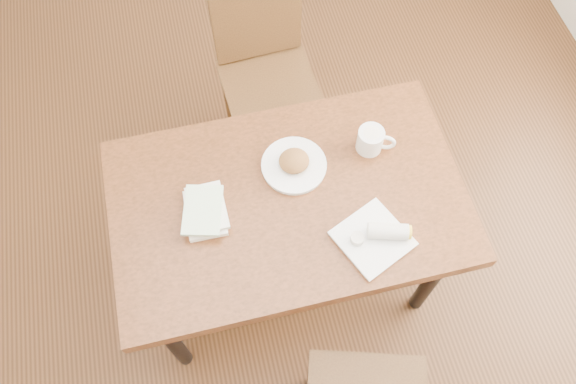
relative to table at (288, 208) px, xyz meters
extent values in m
cube|color=#472814|center=(0.00, 0.00, -0.67)|extent=(4.00, 5.00, 0.01)
cube|color=brown|center=(0.00, 0.00, 0.05)|extent=(1.27, 0.79, 0.06)
cylinder|color=black|center=(-0.54, -0.30, -0.32)|extent=(0.06, 0.06, 0.69)
cylinder|color=black|center=(0.54, -0.30, -0.32)|extent=(0.06, 0.06, 0.69)
cylinder|color=black|center=(-0.54, 0.30, -0.32)|extent=(0.06, 0.06, 0.69)
cylinder|color=black|center=(0.54, 0.30, -0.32)|extent=(0.06, 0.06, 0.69)
cylinder|color=#462E14|center=(-0.02, -0.52, -0.44)|extent=(0.04, 0.04, 0.45)
cylinder|color=#462E14|center=(0.33, -0.62, -0.44)|extent=(0.04, 0.04, 0.45)
cylinder|color=#4E3216|center=(0.26, 0.90, -0.44)|extent=(0.04, 0.04, 0.45)
cylinder|color=#4E3216|center=(-0.10, 0.88, -0.44)|extent=(0.04, 0.04, 0.45)
cylinder|color=#4E3216|center=(0.28, 0.54, -0.44)|extent=(0.04, 0.04, 0.45)
cylinder|color=#4E3216|center=(-0.08, 0.52, -0.44)|extent=(0.04, 0.04, 0.45)
cube|color=#4E3216|center=(0.09, 0.71, -0.20)|extent=(0.44, 0.44, 0.04)
cube|color=#4E3216|center=(0.08, 0.90, 0.06)|extent=(0.40, 0.06, 0.45)
cylinder|color=white|center=(0.05, 0.12, 0.09)|extent=(0.24, 0.24, 0.02)
cylinder|color=white|center=(0.05, 0.12, 0.10)|extent=(0.24, 0.24, 0.01)
ellipsoid|color=#B27538|center=(0.05, 0.12, 0.13)|extent=(0.13, 0.13, 0.06)
cylinder|color=white|center=(0.35, 0.14, 0.13)|extent=(0.10, 0.10, 0.10)
torus|color=white|center=(0.40, 0.12, 0.13)|extent=(0.08, 0.05, 0.08)
cylinder|color=tan|center=(0.35, 0.14, 0.18)|extent=(0.09, 0.09, 0.01)
cylinder|color=#F2E5CC|center=(0.35, 0.14, 0.18)|extent=(0.06, 0.06, 0.00)
cube|color=white|center=(0.25, -0.22, 0.09)|extent=(0.29, 0.29, 0.01)
cube|color=white|center=(0.25, -0.22, 0.10)|extent=(0.29, 0.29, 0.01)
cylinder|color=white|center=(0.29, -0.22, 0.13)|extent=(0.15, 0.09, 0.06)
cylinder|color=yellow|center=(0.36, -0.24, 0.13)|extent=(0.03, 0.05, 0.05)
cylinder|color=silver|center=(0.19, -0.22, 0.11)|extent=(0.05, 0.05, 0.03)
cylinder|color=red|center=(0.19, -0.22, 0.12)|extent=(0.04, 0.04, 0.01)
cube|color=white|center=(-0.30, 0.01, 0.09)|extent=(0.14, 0.20, 0.02)
cube|color=silver|center=(-0.29, 0.02, 0.11)|extent=(0.13, 0.19, 0.02)
cube|color=#9BD48D|center=(-0.30, 0.00, 0.13)|extent=(0.18, 0.22, 0.01)
camera|label=1|loc=(-0.21, -0.88, 1.88)|focal=35.00mm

